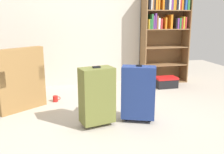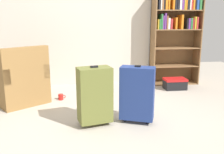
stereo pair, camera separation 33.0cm
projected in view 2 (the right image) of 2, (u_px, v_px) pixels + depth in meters
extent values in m
plane|color=#B2A899|center=(100.00, 123.00, 3.21)|extent=(8.01, 8.01, 0.00)
cube|color=beige|center=(90.00, 18.00, 4.84)|extent=(4.58, 0.10, 2.60)
cube|color=brown|center=(153.00, 39.00, 4.86)|extent=(0.02, 0.34, 1.79)
cube|color=brown|center=(198.00, 39.00, 4.97)|extent=(0.02, 0.34, 1.79)
cube|color=brown|center=(173.00, 38.00, 5.07)|extent=(0.94, 0.02, 1.79)
cube|color=brown|center=(173.00, 83.00, 5.12)|extent=(0.90, 0.32, 0.02)
cube|color=brown|center=(174.00, 66.00, 5.04)|extent=(0.90, 0.32, 0.02)
cube|color=brown|center=(175.00, 48.00, 4.95)|extent=(0.90, 0.32, 0.02)
cube|color=brown|center=(176.00, 29.00, 4.87)|extent=(0.90, 0.32, 0.02)
cube|color=brown|center=(177.00, 10.00, 4.79)|extent=(0.90, 0.32, 0.02)
cube|color=gold|center=(157.00, 24.00, 4.76)|extent=(0.02, 0.25, 0.18)
cube|color=#2D7238|center=(158.00, 24.00, 4.78)|extent=(0.03, 0.29, 0.19)
cube|color=#2D7238|center=(160.00, 22.00, 4.74)|extent=(0.03, 0.21, 0.28)
cube|color=#66337F|center=(162.00, 22.00, 4.77)|extent=(0.03, 0.26, 0.25)
cube|color=#66337F|center=(164.00, 21.00, 4.75)|extent=(0.03, 0.22, 0.29)
cube|color=brown|center=(166.00, 22.00, 4.77)|extent=(0.03, 0.24, 0.25)
cube|color=silver|center=(167.00, 24.00, 4.79)|extent=(0.04, 0.27, 0.21)
cube|color=#B22D2D|center=(170.00, 24.00, 4.77)|extent=(0.03, 0.21, 0.19)
cube|color=orange|center=(175.00, 23.00, 4.79)|extent=(0.03, 0.22, 0.22)
cube|color=orange|center=(180.00, 22.00, 4.82)|extent=(0.04, 0.27, 0.27)
cube|color=black|center=(185.00, 24.00, 4.84)|extent=(0.02, 0.26, 0.20)
cube|color=#66337F|center=(187.00, 24.00, 4.83)|extent=(0.04, 0.24, 0.20)
cube|color=#2D7238|center=(189.00, 23.00, 4.84)|extent=(0.03, 0.25, 0.21)
cube|color=#B22D2D|center=(191.00, 24.00, 4.83)|extent=(0.02, 0.22, 0.20)
cube|color=gold|center=(193.00, 23.00, 4.84)|extent=(0.03, 0.24, 0.23)
cube|color=#B22D2D|center=(195.00, 23.00, 4.84)|extent=(0.03, 0.22, 0.23)
cube|color=black|center=(158.00, 2.00, 4.66)|extent=(0.04, 0.23, 0.27)
cube|color=silver|center=(160.00, 2.00, 4.66)|extent=(0.02, 0.23, 0.28)
cube|color=brown|center=(161.00, 2.00, 4.66)|extent=(0.03, 0.22, 0.29)
cube|color=black|center=(162.00, 2.00, 4.69)|extent=(0.02, 0.28, 0.30)
cube|color=orange|center=(165.00, 2.00, 4.70)|extent=(0.04, 0.28, 0.28)
cube|color=orange|center=(167.00, 5.00, 4.72)|extent=(0.03, 0.28, 0.17)
cube|color=orange|center=(172.00, 3.00, 4.68)|extent=(0.03, 0.19, 0.25)
cube|color=black|center=(174.00, 4.00, 4.72)|extent=(0.04, 0.26, 0.23)
cube|color=black|center=(176.00, 4.00, 4.72)|extent=(0.03, 0.25, 0.21)
cube|color=silver|center=(179.00, 4.00, 4.73)|extent=(0.04, 0.25, 0.20)
cube|color=#66337F|center=(181.00, 4.00, 4.75)|extent=(0.04, 0.28, 0.21)
cube|color=gold|center=(183.00, 2.00, 4.72)|extent=(0.02, 0.24, 0.30)
cube|color=orange|center=(184.00, 5.00, 4.73)|extent=(0.03, 0.23, 0.18)
cube|color=black|center=(186.00, 4.00, 4.76)|extent=(0.04, 0.27, 0.20)
cube|color=silver|center=(189.00, 3.00, 4.73)|extent=(0.02, 0.21, 0.23)
cube|color=#B22D2D|center=(190.00, 4.00, 4.73)|extent=(0.03, 0.20, 0.20)
cube|color=orange|center=(192.00, 3.00, 4.76)|extent=(0.03, 0.25, 0.24)
cube|color=black|center=(193.00, 2.00, 4.76)|extent=(0.02, 0.25, 0.28)
cube|color=#264C99|center=(196.00, 4.00, 4.74)|extent=(0.04, 0.19, 0.21)
cube|color=#2D7238|center=(198.00, 5.00, 4.79)|extent=(0.04, 0.28, 0.20)
cube|color=olive|center=(20.00, 90.00, 3.96)|extent=(0.97, 0.97, 0.40)
cube|color=tan|center=(19.00, 75.00, 3.91)|extent=(0.74, 0.76, 0.08)
cube|color=olive|center=(25.00, 64.00, 3.65)|extent=(0.65, 0.49, 0.50)
cube|color=olive|center=(37.00, 68.00, 4.09)|extent=(0.48, 0.64, 0.22)
cylinder|color=red|center=(61.00, 97.00, 4.10)|extent=(0.08, 0.08, 0.10)
torus|color=red|center=(64.00, 97.00, 4.10)|extent=(0.06, 0.01, 0.06)
cube|color=black|center=(175.00, 84.00, 4.69)|extent=(0.40, 0.25, 0.18)
cube|color=red|center=(175.00, 79.00, 4.67)|extent=(0.41, 0.26, 0.04)
cube|color=brown|center=(95.00, 95.00, 3.07)|extent=(0.45, 0.33, 0.68)
cube|color=black|center=(94.00, 67.00, 2.99)|extent=(0.10, 0.07, 0.02)
cylinder|color=black|center=(84.00, 124.00, 3.11)|extent=(0.06, 0.06, 0.05)
cylinder|color=black|center=(106.00, 121.00, 3.21)|extent=(0.06, 0.06, 0.05)
cube|color=navy|center=(137.00, 93.00, 3.15)|extent=(0.46, 0.34, 0.67)
cube|color=black|center=(138.00, 66.00, 3.07)|extent=(0.08, 0.06, 0.02)
cylinder|color=black|center=(125.00, 119.00, 3.27)|extent=(0.07, 0.07, 0.05)
cylinder|color=black|center=(148.00, 121.00, 3.20)|extent=(0.07, 0.07, 0.05)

